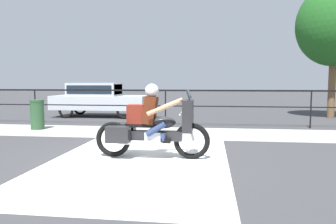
{
  "coord_description": "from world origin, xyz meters",
  "views": [
    {
      "loc": [
        1.65,
        -6.78,
        1.61
      ],
      "look_at": [
        0.58,
        1.36,
        0.85
      ],
      "focal_mm": 35.0,
      "sensor_mm": 36.0,
      "label": 1
    }
  ],
  "objects_px": {
    "motorcycle": "(152,125)",
    "trash_bin": "(37,115)",
    "parked_car": "(98,97)",
    "tree_behind_sign": "(335,25)"
  },
  "relations": [
    {
      "from": "trash_bin",
      "to": "tree_behind_sign",
      "type": "distance_m",
      "value": 12.75
    },
    {
      "from": "motorcycle",
      "to": "trash_bin",
      "type": "xyz_separation_m",
      "value": [
        -4.6,
        3.59,
        -0.19
      ]
    },
    {
      "from": "tree_behind_sign",
      "to": "motorcycle",
      "type": "bearing_deg",
      "value": -127.09
    },
    {
      "from": "motorcycle",
      "to": "trash_bin",
      "type": "distance_m",
      "value": 5.84
    },
    {
      "from": "parked_car",
      "to": "tree_behind_sign",
      "type": "distance_m",
      "value": 11.0
    },
    {
      "from": "parked_car",
      "to": "tree_behind_sign",
      "type": "relative_size",
      "value": 0.73
    },
    {
      "from": "trash_bin",
      "to": "parked_car",
      "type": "bearing_deg",
      "value": 81.43
    },
    {
      "from": "motorcycle",
      "to": "parked_car",
      "type": "xyz_separation_m",
      "value": [
        -3.96,
        7.86,
        0.2
      ]
    },
    {
      "from": "motorcycle",
      "to": "parked_car",
      "type": "distance_m",
      "value": 8.8
    },
    {
      "from": "parked_car",
      "to": "tree_behind_sign",
      "type": "xyz_separation_m",
      "value": [
        10.5,
        0.79,
        3.18
      ]
    }
  ]
}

